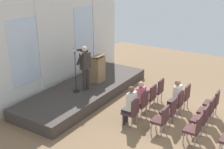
# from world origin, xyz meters

# --- Properties ---
(ground_plane) EXTENTS (16.96, 16.96, 0.00)m
(ground_plane) POSITION_xyz_m (0.00, 0.00, 0.00)
(ground_plane) COLOR #846647
(rear_partition) EXTENTS (8.72, 0.14, 4.54)m
(rear_partition) POSITION_xyz_m (0.03, 6.52, 2.26)
(rear_partition) COLOR silver
(rear_partition) RESTS_ON ground
(stage_platform) EXTENTS (6.18, 2.15, 0.42)m
(stage_platform) POSITION_xyz_m (0.00, 5.14, 0.21)
(stage_platform) COLOR #3F3833
(stage_platform) RESTS_ON ground
(speaker) EXTENTS (0.51, 0.69, 1.72)m
(speaker) POSITION_xyz_m (-0.21, 4.97, 1.42)
(speaker) COLOR #332D28
(speaker) RESTS_ON stage_platform
(mic_stand) EXTENTS (0.28, 0.28, 1.55)m
(mic_stand) POSITION_xyz_m (-0.55, 5.15, 0.75)
(mic_stand) COLOR black
(mic_stand) RESTS_ON stage_platform
(lectern) EXTENTS (0.60, 0.48, 1.16)m
(lectern) POSITION_xyz_m (0.71, 5.02, 0.97)
(lectern) COLOR #93724C
(lectern) RESTS_ON stage_platform
(chair_r0_c0) EXTENTS (0.46, 0.44, 0.94)m
(chair_r0_c0) POSITION_xyz_m (-1.02, 2.49, 0.53)
(chair_r0_c0) COLOR #99999E
(chair_r0_c0) RESTS_ON ground
(audience_r0_c0) EXTENTS (0.36, 0.39, 1.36)m
(audience_r0_c0) POSITION_xyz_m (-1.02, 2.57, 0.75)
(audience_r0_c0) COLOR #2D2D33
(audience_r0_c0) RESTS_ON ground
(chair_r0_c1) EXTENTS (0.46, 0.44, 0.94)m
(chair_r0_c1) POSITION_xyz_m (-0.34, 2.49, 0.53)
(chair_r0_c1) COLOR #99999E
(chair_r0_c1) RESTS_ON ground
(audience_r0_c1) EXTENTS (0.36, 0.39, 1.30)m
(audience_r0_c1) POSITION_xyz_m (-0.34, 2.57, 0.72)
(audience_r0_c1) COLOR #2D2D33
(audience_r0_c1) RESTS_ON ground
(chair_r0_c2) EXTENTS (0.46, 0.44, 0.94)m
(chair_r0_c2) POSITION_xyz_m (0.34, 2.49, 0.53)
(chair_r0_c2) COLOR #99999E
(chair_r0_c2) RESTS_ON ground
(chair_r0_c3) EXTENTS (0.46, 0.44, 0.94)m
(chair_r0_c3) POSITION_xyz_m (1.02, 2.49, 0.53)
(chair_r0_c3) COLOR #99999E
(chair_r0_c3) RESTS_ON ground
(chair_r1_c0) EXTENTS (0.46, 0.44, 0.94)m
(chair_r1_c0) POSITION_xyz_m (-1.02, 1.46, 0.53)
(chair_r1_c0) COLOR #99999E
(chair_r1_c0) RESTS_ON ground
(chair_r1_c1) EXTENTS (0.46, 0.44, 0.94)m
(chair_r1_c1) POSITION_xyz_m (-0.34, 1.46, 0.53)
(chair_r1_c1) COLOR #99999E
(chair_r1_c1) RESTS_ON ground
(chair_r1_c2) EXTENTS (0.46, 0.44, 0.94)m
(chair_r1_c2) POSITION_xyz_m (0.34, 1.46, 0.53)
(chair_r1_c2) COLOR #99999E
(chair_r1_c2) RESTS_ON ground
(audience_r1_c2) EXTENTS (0.36, 0.39, 1.34)m
(audience_r1_c2) POSITION_xyz_m (0.34, 1.54, 0.74)
(audience_r1_c2) COLOR #2D2D33
(audience_r1_c2) RESTS_ON ground
(chair_r1_c3) EXTENTS (0.46, 0.44, 0.94)m
(chair_r1_c3) POSITION_xyz_m (1.02, 1.46, 0.53)
(chair_r1_c3) COLOR #99999E
(chair_r1_c3) RESTS_ON ground
(chair_r2_c0) EXTENTS (0.46, 0.44, 0.94)m
(chair_r2_c0) POSITION_xyz_m (-1.02, 0.43, 0.53)
(chair_r2_c0) COLOR #99999E
(chair_r2_c0) RESTS_ON ground
(chair_r2_c1) EXTENTS (0.46, 0.44, 0.94)m
(chair_r2_c1) POSITION_xyz_m (-0.34, 0.43, 0.53)
(chair_r2_c1) COLOR #99999E
(chair_r2_c1) RESTS_ON ground
(chair_r2_c2) EXTENTS (0.46, 0.44, 0.94)m
(chair_r2_c2) POSITION_xyz_m (0.34, 0.43, 0.53)
(chair_r2_c2) COLOR #99999E
(chair_r2_c2) RESTS_ON ground
(chair_r2_c3) EXTENTS (0.46, 0.44, 0.94)m
(chair_r2_c3) POSITION_xyz_m (1.02, 0.43, 0.53)
(chair_r2_c3) COLOR #99999E
(chair_r2_c3) RESTS_ON ground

